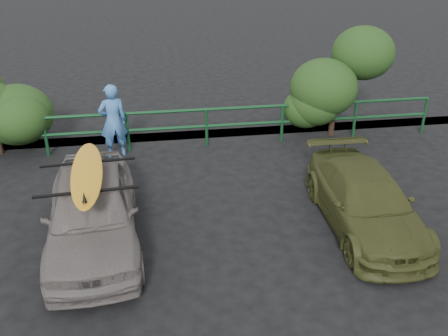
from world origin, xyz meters
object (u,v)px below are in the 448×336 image
at_px(guardrail, 168,129).
at_px(man, 113,121).
at_px(surfboard, 87,173).
at_px(olive_vehicle, 365,201).
at_px(sedan, 92,211).

distance_m(guardrail, man, 1.40).
height_order(man, surfboard, man).
bearing_deg(olive_vehicle, guardrail, 131.28).
relative_size(guardrail, man, 7.58).
bearing_deg(surfboard, man, 82.96).
bearing_deg(guardrail, surfboard, -110.70).
distance_m(man, surfboard, 3.82).
height_order(olive_vehicle, surfboard, surfboard).
xyz_separation_m(olive_vehicle, surfboard, (-5.05, 0.16, 0.90)).
bearing_deg(man, surfboard, 73.49).
xyz_separation_m(sedan, man, (0.21, 3.78, 0.25)).
xyz_separation_m(sedan, surfboard, (0.00, 0.00, 0.77)).
bearing_deg(olive_vehicle, sedan, 179.41).
relative_size(sedan, man, 2.15).
bearing_deg(surfboard, olive_vehicle, -5.70).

